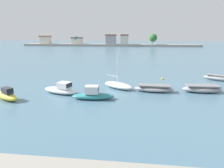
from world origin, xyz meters
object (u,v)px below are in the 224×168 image
at_px(moored_boat_3, 61,89).
at_px(moored_boat_6, 154,88).
at_px(moored_boat_5, 118,85).
at_px(mooring_buoy_1, 162,79).
at_px(moored_boat_4, 93,95).
at_px(moored_boat_7, 202,89).
at_px(moored_boat_2, 7,95).
at_px(moored_boat_8, 219,78).

bearing_deg(moored_boat_3, moored_boat_6, 27.75).
height_order(moored_boat_5, mooring_buoy_1, moored_boat_5).
bearing_deg(moored_boat_4, moored_boat_3, 154.93).
bearing_deg(moored_boat_3, moored_boat_4, -1.87).
bearing_deg(moored_boat_3, moored_boat_5, 41.52).
distance_m(moored_boat_6, mooring_buoy_1, 7.32).
xyz_separation_m(moored_boat_5, moored_boat_7, (11.23, -0.61, 0.03)).
xyz_separation_m(moored_boat_2, mooring_buoy_1, (19.76, 12.03, -0.35)).
height_order(moored_boat_7, mooring_buoy_1, moored_boat_7).
height_order(moored_boat_4, moored_boat_5, moored_boat_5).
distance_m(moored_boat_7, moored_boat_8, 8.64).
bearing_deg(moored_boat_6, moored_boat_7, 6.75).
xyz_separation_m(moored_boat_3, moored_boat_6, (12.12, 2.09, -0.09)).
xyz_separation_m(moored_boat_7, moored_boat_8, (5.03, 7.02, -0.02)).
height_order(moored_boat_3, mooring_buoy_1, moored_boat_3).
height_order(moored_boat_2, moored_boat_4, moored_boat_4).
bearing_deg(moored_boat_2, moored_boat_7, 42.79).
height_order(moored_boat_6, mooring_buoy_1, moored_boat_6).
distance_m(moored_boat_3, moored_boat_4, 4.89).
bearing_deg(moored_boat_6, mooring_buoy_1, 75.36).
relative_size(moored_boat_4, moored_boat_5, 1.02).
height_order(moored_boat_2, moored_boat_6, moored_boat_2).
height_order(moored_boat_3, moored_boat_8, moored_boat_3).
bearing_deg(moored_boat_3, mooring_buoy_1, 50.36).
relative_size(moored_boat_6, mooring_buoy_1, 14.62).
xyz_separation_m(moored_boat_4, moored_boat_5, (2.63, 4.81, -0.10)).
bearing_deg(moored_boat_5, moored_boat_6, 20.56).
relative_size(moored_boat_6, moored_boat_8, 1.13).
relative_size(moored_boat_2, moored_boat_7, 0.81).
distance_m(moored_boat_3, moored_boat_7, 18.64).
xyz_separation_m(moored_boat_2, moored_boat_5, (12.69, 6.11, -0.09)).
xyz_separation_m(moored_boat_5, mooring_buoy_1, (7.06, 5.92, -0.27)).
bearing_deg(moored_boat_2, moored_boat_6, 45.86).
xyz_separation_m(moored_boat_3, mooring_buoy_1, (14.30, 9.07, -0.36)).
distance_m(moored_boat_3, mooring_buoy_1, 16.94).
relative_size(moored_boat_5, moored_boat_6, 0.96).
distance_m(moored_boat_5, mooring_buoy_1, 9.22).
distance_m(moored_boat_2, moored_boat_7, 24.55).
bearing_deg(mooring_buoy_1, moored_boat_4, -132.11).
distance_m(moored_boat_4, moored_boat_8, 21.98).
bearing_deg(moored_boat_8, moored_boat_3, -129.99).
relative_size(moored_boat_4, mooring_buoy_1, 14.27).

